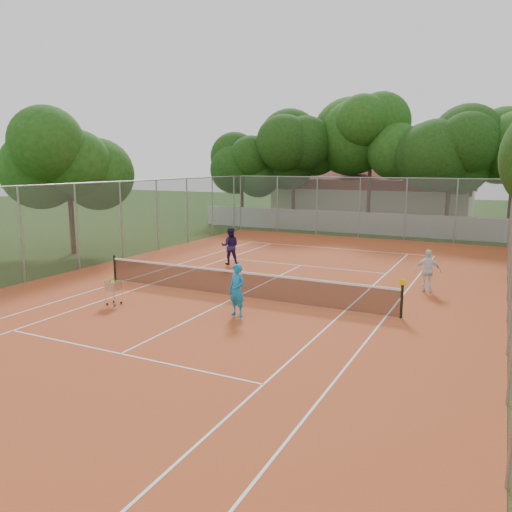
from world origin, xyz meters
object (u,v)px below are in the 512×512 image
at_px(ball_hopper, 114,292).
at_px(player_far_left, 230,246).
at_px(clubhouse, 373,194).
at_px(player_far_right, 428,271).
at_px(player_near, 237,290).
at_px(tennis_net, 238,283).

bearing_deg(ball_hopper, player_far_left, 79.42).
height_order(clubhouse, player_far_right, clubhouse).
distance_m(player_far_left, player_far_right, 9.52).
distance_m(player_near, ball_hopper, 4.56).
distance_m(clubhouse, player_far_right, 26.48).
height_order(tennis_net, player_far_right, player_far_right).
relative_size(tennis_net, player_near, 6.92).
height_order(tennis_net, player_far_left, player_far_left).
xyz_separation_m(player_far_left, ball_hopper, (-0.12, -8.09, -0.45)).
distance_m(clubhouse, player_far_left, 23.91).
height_order(clubhouse, ball_hopper, clubhouse).
height_order(player_near, player_far_right, player_near).
height_order(player_far_left, ball_hopper, player_far_left).
bearing_deg(player_far_right, ball_hopper, 31.97).
distance_m(tennis_net, player_far_left, 6.10).
xyz_separation_m(tennis_net, player_far_right, (6.20, 3.86, 0.33)).
bearing_deg(player_near, clubhouse, 110.91).
relative_size(clubhouse, player_far_left, 9.02).
bearing_deg(player_near, player_far_left, 136.03).
bearing_deg(ball_hopper, tennis_net, 31.44).
bearing_deg(player_far_left, player_near, 95.93).
distance_m(clubhouse, ball_hopper, 32.00).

